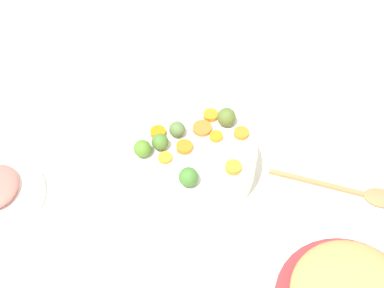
% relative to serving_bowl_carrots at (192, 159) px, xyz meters
% --- Properties ---
extents(tabletop, '(2.40, 2.40, 0.02)m').
position_rel_serving_bowl_carrots_xyz_m(tabletop, '(0.00, 0.03, -0.05)').
color(tabletop, white).
rests_on(tabletop, ground).
extents(serving_bowl_carrots, '(0.26, 0.26, 0.08)m').
position_rel_serving_bowl_carrots_xyz_m(serving_bowl_carrots, '(0.00, 0.00, 0.00)').
color(serving_bowl_carrots, white).
rests_on(serving_bowl_carrots, tabletop).
extents(carrot_slice_0, '(0.04, 0.04, 0.01)m').
position_rel_serving_bowl_carrots_xyz_m(carrot_slice_0, '(-0.02, 0.05, 0.04)').
color(carrot_slice_0, orange).
rests_on(carrot_slice_0, serving_bowl_carrots).
extents(carrot_slice_1, '(0.04, 0.04, 0.01)m').
position_rel_serving_bowl_carrots_xyz_m(carrot_slice_1, '(-0.02, 0.10, 0.04)').
color(carrot_slice_1, orange).
rests_on(carrot_slice_1, serving_bowl_carrots).
extents(carrot_slice_2, '(0.05, 0.05, 0.01)m').
position_rel_serving_bowl_carrots_xyz_m(carrot_slice_2, '(-0.04, 0.02, 0.04)').
color(carrot_slice_2, orange).
rests_on(carrot_slice_2, serving_bowl_carrots).
extents(carrot_slice_3, '(0.04, 0.04, 0.01)m').
position_rel_serving_bowl_carrots_xyz_m(carrot_slice_3, '(-0.04, -0.06, 0.04)').
color(carrot_slice_3, orange).
rests_on(carrot_slice_3, serving_bowl_carrots).
extents(carrot_slice_4, '(0.04, 0.04, 0.01)m').
position_rel_serving_bowl_carrots_xyz_m(carrot_slice_4, '(-0.00, -0.02, 0.04)').
color(carrot_slice_4, orange).
rests_on(carrot_slice_4, serving_bowl_carrots).
extents(carrot_slice_5, '(0.04, 0.04, 0.01)m').
position_rel_serving_bowl_carrots_xyz_m(carrot_slice_5, '(-0.07, 0.05, 0.04)').
color(carrot_slice_5, orange).
rests_on(carrot_slice_5, serving_bowl_carrots).
extents(carrot_slice_6, '(0.05, 0.05, 0.01)m').
position_rel_serving_bowl_carrots_xyz_m(carrot_slice_6, '(0.07, 0.07, 0.04)').
color(carrot_slice_6, orange).
rests_on(carrot_slice_6, serving_bowl_carrots).
extents(carrot_slice_7, '(0.04, 0.04, 0.01)m').
position_rel_serving_bowl_carrots_xyz_m(carrot_slice_7, '(0.02, -0.06, 0.04)').
color(carrot_slice_7, orange).
rests_on(carrot_slice_7, serving_bowl_carrots).
extents(brussels_sprout_0, '(0.03, 0.03, 0.03)m').
position_rel_serving_bowl_carrots_xyz_m(brussels_sprout_0, '(-0.04, -0.02, 0.06)').
color(brussels_sprout_0, '#57753D').
rests_on(brussels_sprout_0, serving_bowl_carrots).
extents(brussels_sprout_1, '(0.04, 0.04, 0.04)m').
position_rel_serving_bowl_carrots_xyz_m(brussels_sprout_1, '(-0.05, 0.08, 0.06)').
color(brussels_sprout_1, '#566C2C').
rests_on(brussels_sprout_1, serving_bowl_carrots).
extents(brussels_sprout_2, '(0.04, 0.04, 0.04)m').
position_rel_serving_bowl_carrots_xyz_m(brussels_sprout_2, '(-0.00, -0.10, 0.06)').
color(brussels_sprout_2, '#528228').
rests_on(brussels_sprout_2, serving_bowl_carrots).
extents(brussels_sprout_3, '(0.03, 0.03, 0.03)m').
position_rel_serving_bowl_carrots_xyz_m(brussels_sprout_3, '(-0.01, -0.06, 0.06)').
color(brussels_sprout_3, '#4A732C').
rests_on(brussels_sprout_3, serving_bowl_carrots).
extents(brussels_sprout_4, '(0.04, 0.04, 0.04)m').
position_rel_serving_bowl_carrots_xyz_m(brussels_sprout_4, '(0.08, -0.02, 0.06)').
color(brussels_sprout_4, '#437A30').
rests_on(brussels_sprout_4, serving_bowl_carrots).
extents(wooden_spoon, '(0.14, 0.25, 0.01)m').
position_rel_serving_bowl_carrots_xyz_m(wooden_spoon, '(0.12, 0.33, -0.03)').
color(wooden_spoon, '#BD7A4C').
rests_on(wooden_spoon, tabletop).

